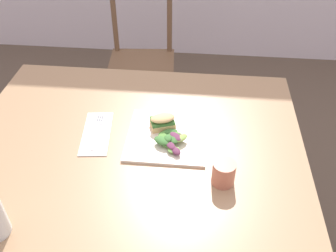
{
  "coord_description": "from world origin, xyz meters",
  "views": [
    {
      "loc": [
        0.09,
        -0.93,
        1.62
      ],
      "look_at": [
        -0.01,
        0.1,
        0.76
      ],
      "focal_mm": 39.86,
      "sensor_mm": 36.0,
      "label": 1
    }
  ],
  "objects_px": {
    "dining_table": "(134,169)",
    "chair_wooden_far": "(142,61)",
    "fork_on_napkin": "(97,129)",
    "sandwich_half_front": "(163,121)",
    "plate_lunch": "(167,136)",
    "cup_extra_side": "(224,173)"
  },
  "relations": [
    {
      "from": "dining_table",
      "to": "chair_wooden_far",
      "type": "distance_m",
      "value": 1.1
    },
    {
      "from": "dining_table",
      "to": "fork_on_napkin",
      "type": "relative_size",
      "value": 6.39
    },
    {
      "from": "chair_wooden_far",
      "to": "sandwich_half_front",
      "type": "distance_m",
      "value": 1.07
    },
    {
      "from": "plate_lunch",
      "to": "fork_on_napkin",
      "type": "height_order",
      "value": "plate_lunch"
    },
    {
      "from": "fork_on_napkin",
      "to": "cup_extra_side",
      "type": "distance_m",
      "value": 0.49
    },
    {
      "from": "sandwich_half_front",
      "to": "chair_wooden_far",
      "type": "bearing_deg",
      "value": 103.78
    },
    {
      "from": "chair_wooden_far",
      "to": "plate_lunch",
      "type": "xyz_separation_m",
      "value": [
        0.26,
        -1.03,
        0.3
      ]
    },
    {
      "from": "chair_wooden_far",
      "to": "dining_table",
      "type": "bearing_deg",
      "value": -82.33
    },
    {
      "from": "sandwich_half_front",
      "to": "fork_on_napkin",
      "type": "bearing_deg",
      "value": -173.02
    },
    {
      "from": "dining_table",
      "to": "sandwich_half_front",
      "type": "bearing_deg",
      "value": 43.76
    },
    {
      "from": "dining_table",
      "to": "fork_on_napkin",
      "type": "bearing_deg",
      "value": 155.39
    },
    {
      "from": "sandwich_half_front",
      "to": "cup_extra_side",
      "type": "bearing_deg",
      "value": -47.64
    },
    {
      "from": "dining_table",
      "to": "cup_extra_side",
      "type": "bearing_deg",
      "value": -24.54
    },
    {
      "from": "sandwich_half_front",
      "to": "fork_on_napkin",
      "type": "distance_m",
      "value": 0.24
    },
    {
      "from": "plate_lunch",
      "to": "cup_extra_side",
      "type": "height_order",
      "value": "cup_extra_side"
    },
    {
      "from": "cup_extra_side",
      "to": "fork_on_napkin",
      "type": "bearing_deg",
      "value": 155.44
    },
    {
      "from": "chair_wooden_far",
      "to": "sandwich_half_front",
      "type": "height_order",
      "value": "chair_wooden_far"
    },
    {
      "from": "fork_on_napkin",
      "to": "chair_wooden_far",
      "type": "bearing_deg",
      "value": 90.34
    },
    {
      "from": "dining_table",
      "to": "fork_on_napkin",
      "type": "distance_m",
      "value": 0.2
    },
    {
      "from": "plate_lunch",
      "to": "sandwich_half_front",
      "type": "height_order",
      "value": "sandwich_half_front"
    },
    {
      "from": "chair_wooden_far",
      "to": "plate_lunch",
      "type": "distance_m",
      "value": 1.1
    },
    {
      "from": "chair_wooden_far",
      "to": "plate_lunch",
      "type": "height_order",
      "value": "chair_wooden_far"
    }
  ]
}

